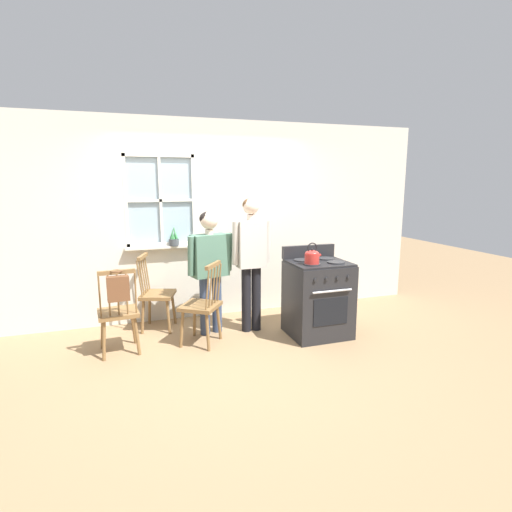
{
  "coord_description": "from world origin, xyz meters",
  "views": [
    {
      "loc": [
        -1.15,
        -4.01,
        1.88
      ],
      "look_at": [
        0.36,
        0.43,
        1.0
      ],
      "focal_mm": 28.0,
      "sensor_mm": 36.0,
      "label": 1
    }
  ],
  "objects_px": {
    "chair_near_wall": "(202,306)",
    "stove": "(318,298)",
    "chair_center_cluster": "(156,295)",
    "handbag": "(118,288)",
    "person_teen_center": "(251,253)",
    "chair_by_window": "(118,313)",
    "kettle": "(312,256)",
    "potted_plant": "(174,239)",
    "person_elderly_left": "(210,260)"
  },
  "relations": [
    {
      "from": "person_elderly_left",
      "to": "kettle",
      "type": "distance_m",
      "value": 1.24
    },
    {
      "from": "chair_center_cluster",
      "to": "potted_plant",
      "type": "height_order",
      "value": "potted_plant"
    },
    {
      "from": "chair_center_cluster",
      "to": "person_elderly_left",
      "type": "bearing_deg",
      "value": -101.98
    },
    {
      "from": "potted_plant",
      "to": "chair_center_cluster",
      "type": "bearing_deg",
      "value": -137.98
    },
    {
      "from": "chair_by_window",
      "to": "chair_center_cluster",
      "type": "bearing_deg",
      "value": -131.27
    },
    {
      "from": "chair_near_wall",
      "to": "chair_center_cluster",
      "type": "height_order",
      "value": "same"
    },
    {
      "from": "chair_by_window",
      "to": "handbag",
      "type": "bearing_deg",
      "value": 90.0
    },
    {
      "from": "kettle",
      "to": "chair_by_window",
      "type": "bearing_deg",
      "value": 170.78
    },
    {
      "from": "chair_by_window",
      "to": "kettle",
      "type": "bearing_deg",
      "value": 166.04
    },
    {
      "from": "person_teen_center",
      "to": "handbag",
      "type": "height_order",
      "value": "person_teen_center"
    },
    {
      "from": "person_elderly_left",
      "to": "potted_plant",
      "type": "bearing_deg",
      "value": 105.0
    },
    {
      "from": "person_teen_center",
      "to": "potted_plant",
      "type": "height_order",
      "value": "person_teen_center"
    },
    {
      "from": "chair_by_window",
      "to": "person_elderly_left",
      "type": "bearing_deg",
      "value": -171.58
    },
    {
      "from": "chair_by_window",
      "to": "chair_near_wall",
      "type": "xyz_separation_m",
      "value": [
        0.92,
        -0.04,
        0.0
      ]
    },
    {
      "from": "person_elderly_left",
      "to": "stove",
      "type": "bearing_deg",
      "value": -35.5
    },
    {
      "from": "kettle",
      "to": "person_elderly_left",
      "type": "bearing_deg",
      "value": 150.63
    },
    {
      "from": "chair_by_window",
      "to": "kettle",
      "type": "height_order",
      "value": "kettle"
    },
    {
      "from": "chair_center_cluster",
      "to": "handbag",
      "type": "xyz_separation_m",
      "value": [
        -0.44,
        -0.85,
        0.35
      ]
    },
    {
      "from": "chair_by_window",
      "to": "handbag",
      "type": "distance_m",
      "value": 0.42
    },
    {
      "from": "potted_plant",
      "to": "handbag",
      "type": "relative_size",
      "value": 0.87
    },
    {
      "from": "chair_center_cluster",
      "to": "person_teen_center",
      "type": "height_order",
      "value": "person_teen_center"
    },
    {
      "from": "kettle",
      "to": "potted_plant",
      "type": "height_order",
      "value": "potted_plant"
    },
    {
      "from": "person_teen_center",
      "to": "potted_plant",
      "type": "xyz_separation_m",
      "value": [
        -0.85,
        0.7,
        0.12
      ]
    },
    {
      "from": "stove",
      "to": "person_teen_center",
      "type": "bearing_deg",
      "value": 151.65
    },
    {
      "from": "chair_near_wall",
      "to": "stove",
      "type": "distance_m",
      "value": 1.42
    },
    {
      "from": "stove",
      "to": "handbag",
      "type": "xyz_separation_m",
      "value": [
        -2.31,
        -0.01,
        0.33
      ]
    },
    {
      "from": "stove",
      "to": "potted_plant",
      "type": "distance_m",
      "value": 2.03
    },
    {
      "from": "chair_near_wall",
      "to": "potted_plant",
      "type": "relative_size",
      "value": 3.65
    },
    {
      "from": "potted_plant",
      "to": "stove",
      "type": "bearing_deg",
      "value": -34.58
    },
    {
      "from": "chair_by_window",
      "to": "chair_center_cluster",
      "type": "relative_size",
      "value": 1.0
    },
    {
      "from": "handbag",
      "to": "chair_by_window",
      "type": "bearing_deg",
      "value": 94.74
    },
    {
      "from": "potted_plant",
      "to": "handbag",
      "type": "distance_m",
      "value": 1.36
    },
    {
      "from": "person_elderly_left",
      "to": "person_teen_center",
      "type": "height_order",
      "value": "person_teen_center"
    },
    {
      "from": "chair_near_wall",
      "to": "potted_plant",
      "type": "bearing_deg",
      "value": -133.82
    },
    {
      "from": "handbag",
      "to": "potted_plant",
      "type": "bearing_deg",
      "value": 56.92
    },
    {
      "from": "chair_by_window",
      "to": "kettle",
      "type": "xyz_separation_m",
      "value": [
        2.17,
        -0.35,
        0.57
      ]
    },
    {
      "from": "potted_plant",
      "to": "handbag",
      "type": "bearing_deg",
      "value": -123.08
    },
    {
      "from": "stove",
      "to": "kettle",
      "type": "relative_size",
      "value": 4.39
    },
    {
      "from": "chair_near_wall",
      "to": "kettle",
      "type": "bearing_deg",
      "value": 111.04
    },
    {
      "from": "chair_by_window",
      "to": "chair_center_cluster",
      "type": "distance_m",
      "value": 0.77
    },
    {
      "from": "person_elderly_left",
      "to": "chair_by_window",
      "type": "bearing_deg",
      "value": 178.67
    },
    {
      "from": "potted_plant",
      "to": "person_elderly_left",
      "type": "bearing_deg",
      "value": -60.52
    },
    {
      "from": "chair_by_window",
      "to": "stove",
      "type": "bearing_deg",
      "value": 169.85
    },
    {
      "from": "kettle",
      "to": "potted_plant",
      "type": "bearing_deg",
      "value": 139.36
    },
    {
      "from": "chair_by_window",
      "to": "potted_plant",
      "type": "relative_size",
      "value": 3.65
    },
    {
      "from": "chair_center_cluster",
      "to": "handbag",
      "type": "relative_size",
      "value": 3.17
    },
    {
      "from": "chair_center_cluster",
      "to": "person_teen_center",
      "type": "relative_size",
      "value": 0.58
    },
    {
      "from": "stove",
      "to": "handbag",
      "type": "distance_m",
      "value": 2.33
    },
    {
      "from": "chair_center_cluster",
      "to": "kettle",
      "type": "distance_m",
      "value": 2.05
    },
    {
      "from": "person_teen_center",
      "to": "potted_plant",
      "type": "distance_m",
      "value": 1.11
    }
  ]
}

